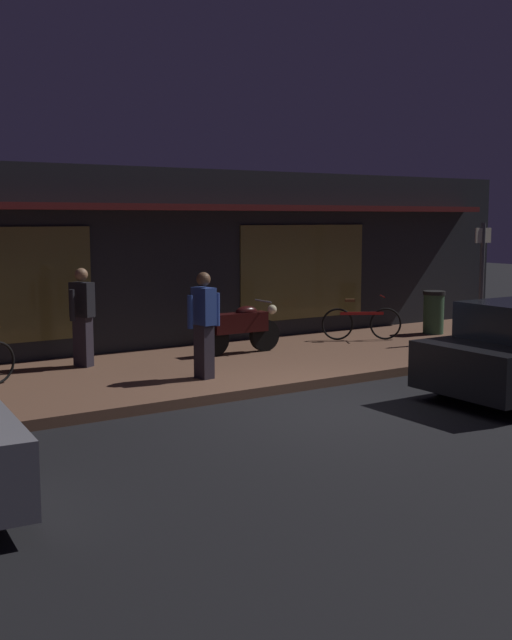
% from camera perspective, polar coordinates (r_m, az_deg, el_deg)
% --- Properties ---
extents(ground_plane, '(60.00, 60.00, 0.00)m').
position_cam_1_polar(ground_plane, '(11.16, 5.46, -6.31)').
color(ground_plane, black).
extents(sidewalk_slab, '(18.00, 4.00, 0.15)m').
position_cam_1_polar(sidewalk_slab, '(13.56, -2.45, -3.48)').
color(sidewalk_slab, brown).
rests_on(sidewalk_slab, ground_plane).
extents(storefront_building, '(18.00, 3.30, 3.60)m').
position_cam_1_polar(storefront_building, '(16.34, -8.56, 4.43)').
color(storefront_building, black).
rests_on(storefront_building, ground_plane).
extents(motorcycle, '(1.70, 0.55, 0.97)m').
position_cam_1_polar(motorcycle, '(14.42, -1.10, -0.51)').
color(motorcycle, black).
rests_on(motorcycle, sidewalk_slab).
extents(bicycle_parked, '(1.45, 0.87, 0.91)m').
position_cam_1_polar(bicycle_parked, '(16.19, 7.71, -0.19)').
color(bicycle_parked, black).
rests_on(bicycle_parked, sidewalk_slab).
extents(person_photographer, '(0.57, 0.44, 1.67)m').
position_cam_1_polar(person_photographer, '(13.43, -12.57, 0.36)').
color(person_photographer, '#28232D').
rests_on(person_photographer, sidewalk_slab).
extents(person_bystander, '(0.62, 0.41, 1.67)m').
position_cam_1_polar(person_bystander, '(12.16, -3.83, -0.21)').
color(person_bystander, '#28232D').
rests_on(person_bystander, sidewalk_slab).
extents(sign_post, '(0.44, 0.09, 2.40)m').
position_cam_1_polar(sign_post, '(16.45, 16.17, 3.21)').
color(sign_post, '#47474C').
rests_on(sign_post, sidewalk_slab).
extents(trash_bin, '(0.48, 0.48, 0.93)m').
position_cam_1_polar(trash_bin, '(17.34, 12.85, 0.57)').
color(trash_bin, '#2D4C33').
rests_on(trash_bin, sidewalk_slab).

